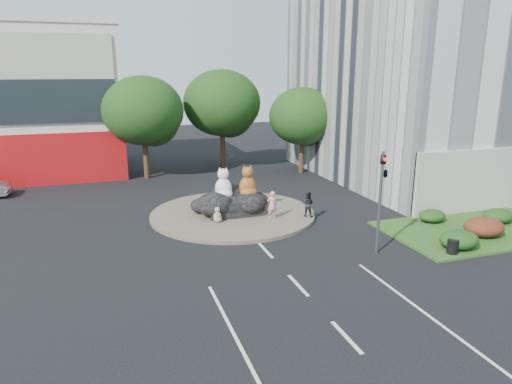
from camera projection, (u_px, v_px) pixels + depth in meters
The scene contains 20 objects.
ground at pixel (298, 285), 18.80m from camera, with size 120.00×120.00×0.00m, color black.
roundabout_island at pixel (233, 214), 27.94m from camera, with size 10.00×10.00×0.20m, color brown.
rock_plinth at pixel (233, 205), 27.80m from camera, with size 3.20×2.60×0.90m, color black, non-canonical shape.
grass_verge at pixel (476, 230), 25.21m from camera, with size 10.00×6.00×0.12m, color #1C4617.
tree_left at pixel (144, 114), 36.49m from camera, with size 6.46×6.46×8.27m.
tree_mid at pixel (223, 106), 40.38m from camera, with size 6.84×6.84×8.76m.
tree_right at pixel (303, 119), 38.79m from camera, with size 5.70×5.70×7.30m.
hedge_near_green at pixel (459, 240), 22.32m from camera, with size 2.00×1.60×0.90m, color #183410.
hedge_red at pixel (484, 227), 23.99m from camera, with size 2.20×1.76×0.99m, color #4F1615.
hedge_mid_green at pixel (498, 216), 26.16m from camera, with size 1.80×1.44×0.81m, color #183410.
hedge_back_green at pixel (432, 216), 26.29m from camera, with size 1.60×1.28×0.72m, color #183410.
traffic_light at pixel (383, 180), 21.26m from camera, with size 0.44×1.24×5.00m.
street_lamp at pixel (435, 137), 28.89m from camera, with size 2.34×0.22×8.06m.
cat_white at pixel (223, 183), 27.27m from camera, with size 1.17×1.02×1.95m, color white, non-canonical shape.
cat_tabby at pixel (248, 181), 27.61m from camera, with size 1.20×1.04×2.00m, color #CB5D2A, non-canonical shape.
kitten_calico at pixel (217, 214), 26.02m from camera, with size 0.55×0.48×0.92m, color silver, non-canonical shape.
kitten_white at pixel (260, 207), 27.68m from camera, with size 0.44×0.38×0.73m, color silver, non-canonical shape.
pedestrian_pink at pixel (272, 205), 26.50m from camera, with size 0.61×0.40×1.67m, color pink.
pedestrian_dark at pixel (308, 204), 26.94m from camera, with size 0.74×0.58×1.53m, color black.
litter_bin at pixel (453, 247), 21.72m from camera, with size 0.53×0.53×0.69m, color black.
Camera 1 is at (-7.09, -15.75, 8.54)m, focal length 32.00 mm.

